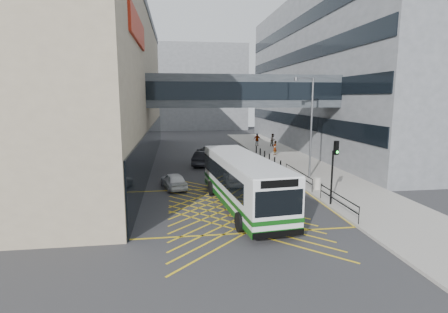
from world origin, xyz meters
name	(u,v)px	position (x,y,z in m)	size (l,w,h in m)	color
ground	(233,207)	(0.00, 0.00, 0.00)	(120.00, 120.00, 0.00)	#333335
building_whsmith	(26,86)	(-17.98, 16.00, 8.00)	(24.17, 42.00, 16.00)	tan
building_right	(378,75)	(23.98, 24.00, 10.00)	(24.09, 44.00, 20.00)	slate
building_far	(181,88)	(-2.00, 60.00, 9.00)	(28.00, 16.00, 18.00)	slate
skybridge	(243,91)	(3.00, 12.00, 7.50)	(20.00, 4.10, 3.00)	#383D42
pavement	(291,161)	(9.00, 15.00, 0.08)	(6.00, 54.00, 0.16)	#9E9990
box_junction	(233,207)	(0.00, 0.00, 0.00)	(12.00, 9.00, 0.01)	gold
bus	(242,181)	(0.57, -0.22, 1.74)	(3.89, 11.83, 3.25)	silver
car_white	(174,180)	(-3.75, 5.12, 0.63)	(1.62, 3.95, 1.26)	white
car_dark	(204,158)	(-0.68, 14.09, 0.74)	(1.85, 4.74, 1.48)	black
car_silver	(210,150)	(0.52, 20.07, 0.67)	(1.82, 4.30, 1.34)	#93959B
traffic_light	(334,163)	(6.29, -0.94, 2.84)	(0.33, 0.49, 4.12)	black
street_lamp	(310,122)	(7.64, 6.73, 4.93)	(1.89, 0.68, 8.37)	slate
litter_bin	(317,184)	(6.85, 2.76, 0.60)	(0.51, 0.51, 0.89)	#ADA89E
kerb_railings	(314,183)	(6.15, 1.78, 0.88)	(0.05, 12.54, 1.00)	black
bollards	(267,156)	(6.25, 15.00, 0.61)	(0.14, 10.14, 0.90)	black
pedestrian_a	(275,148)	(8.15, 18.51, 1.00)	(0.67, 0.48, 1.68)	gray
pedestrian_b	(273,140)	(9.96, 25.67, 1.05)	(0.87, 0.50, 1.77)	gray
pedestrian_c	(257,140)	(7.88, 26.41, 1.04)	(1.05, 0.50, 1.77)	gray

